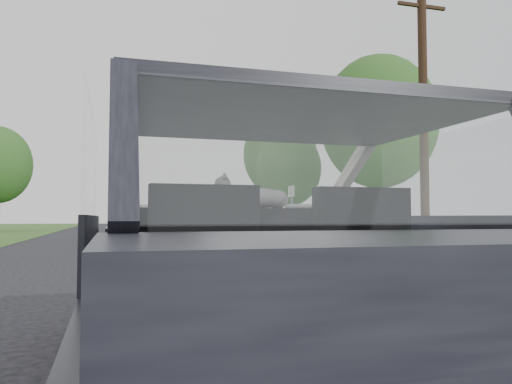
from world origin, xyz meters
TOP-DOWN VIEW (x-y plane):
  - subject_car at (0.00, 0.00)m, footprint 1.80×4.00m
  - dashboard at (0.00, 0.62)m, footprint 1.58×0.45m
  - driver_seat at (-0.40, -0.29)m, footprint 0.50×0.72m
  - passenger_seat at (0.40, -0.29)m, footprint 0.50×0.72m
  - steering_wheel at (-0.40, 0.33)m, footprint 0.36×0.36m
  - cat at (0.17, 0.66)m, footprint 0.57×0.23m
  - guardrail at (4.30, 10.00)m, footprint 0.05×90.00m
  - other_car at (0.27, 15.75)m, footprint 2.09×4.37m
  - highway_sign at (7.34, 19.25)m, footprint 0.14×0.97m
  - utility_pole at (8.37, 10.44)m, footprint 0.28×0.28m
  - tree_1 at (11.66, 18.72)m, footprint 5.79×5.79m
  - tree_2 at (9.10, 24.45)m, footprint 4.89×4.89m
  - tree_3 at (13.52, 38.71)m, footprint 6.79×6.79m

SIDE VIEW (x-z plane):
  - guardrail at x=4.30m, z-range 0.42..0.74m
  - other_car at x=0.27m, z-range 0.00..1.39m
  - subject_car at x=0.00m, z-range 0.00..1.45m
  - dashboard at x=0.00m, z-range 0.70..1.00m
  - driver_seat at x=-0.40m, z-range 0.67..1.09m
  - passenger_seat at x=0.40m, z-range 0.67..1.09m
  - steering_wheel at x=-0.40m, z-range 0.90..0.94m
  - cat at x=0.17m, z-range 0.96..1.20m
  - highway_sign at x=7.34m, z-range 0.00..2.42m
  - tree_2 at x=9.10m, z-range 0.00..5.74m
  - utility_pole at x=8.37m, z-range 0.00..8.30m
  - tree_1 at x=11.66m, z-range 0.00..8.56m
  - tree_3 at x=13.52m, z-range 0.00..9.86m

